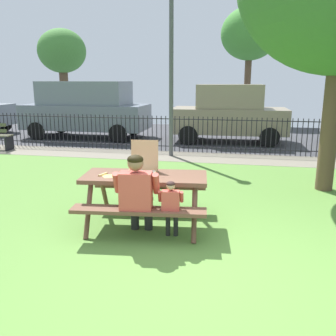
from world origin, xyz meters
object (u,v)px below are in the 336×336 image
object	(u,v)px
parked_car_center	(229,113)
picnic_table_foreground	(145,186)
child_at_table	(171,204)
far_tree_midleft	(250,35)
lamp_post_walkway	(171,58)
pizza_box_open	(143,165)
parked_car_left	(86,108)
pizza_slice_on_table	(109,175)
adult_at_table	(137,193)
far_tree_left	(62,53)

from	to	relation	value
parked_car_center	picnic_table_foreground	bearing A→B (deg)	-96.80
child_at_table	far_tree_midleft	xyz separation A→B (m)	(1.10, 14.97, 3.81)
lamp_post_walkway	far_tree_midleft	world-z (taller)	far_tree_midleft
parked_car_center	far_tree_midleft	distance (m)	7.45
pizza_box_open	parked_car_left	distance (m)	8.84
parked_car_left	far_tree_midleft	xyz separation A→B (m)	(5.95, 6.64, 3.23)
child_at_table	far_tree_midleft	world-z (taller)	far_tree_midleft
picnic_table_foreground	parked_car_center	world-z (taller)	parked_car_center
picnic_table_foreground	parked_car_center	distance (m)	7.92
far_tree_midleft	parked_car_center	bearing A→B (deg)	-95.56
pizza_box_open	far_tree_midleft	size ratio (longest dim) A/B	0.09
pizza_box_open	pizza_slice_on_table	xyz separation A→B (m)	(-0.44, -0.28, -0.10)
adult_at_table	child_at_table	world-z (taller)	adult_at_table
child_at_table	parked_car_left	world-z (taller)	parked_car_left
lamp_post_walkway	parked_car_center	world-z (taller)	lamp_post_walkway
parked_car_center	far_tree_left	distance (m)	11.88
child_at_table	lamp_post_walkway	distance (m)	6.08
far_tree_left	far_tree_midleft	xyz separation A→B (m)	(10.15, 0.00, 0.71)
lamp_post_walkway	child_at_table	bearing A→B (deg)	-79.14
child_at_table	pizza_box_open	bearing A→B (deg)	131.45
adult_at_table	lamp_post_walkway	distance (m)	5.99
picnic_table_foreground	parked_car_left	xyz separation A→B (m)	(-4.37, 7.85, 0.50)
pizza_slice_on_table	picnic_table_foreground	bearing A→B (deg)	16.66
parked_car_center	pizza_slice_on_table	bearing A→B (deg)	-100.19
lamp_post_walkway	parked_car_center	distance (m)	3.57
pizza_slice_on_table	parked_car_left	world-z (taller)	parked_car_left
far_tree_left	far_tree_midleft	bearing A→B (deg)	0.00
pizza_box_open	parked_car_left	xyz separation A→B (m)	(-4.31, 7.72, 0.22)
pizza_box_open	far_tree_midleft	world-z (taller)	far_tree_midleft
parked_car_left	far_tree_left	world-z (taller)	far_tree_left
picnic_table_foreground	far_tree_left	world-z (taller)	far_tree_left
picnic_table_foreground	child_at_table	world-z (taller)	child_at_table
pizza_slice_on_table	parked_car_left	size ratio (longest dim) A/B	0.07
pizza_box_open	far_tree_midleft	xyz separation A→B (m)	(1.64, 14.36, 3.44)
pizza_box_open	parked_car_center	distance (m)	7.78
far_tree_midleft	child_at_table	bearing A→B (deg)	-94.20
adult_at_table	pizza_box_open	bearing A→B (deg)	97.68
child_at_table	far_tree_left	size ratio (longest dim) A/B	0.17
picnic_table_foreground	adult_at_table	xyz separation A→B (m)	(0.03, -0.50, 0.06)
parked_car_left	far_tree_midleft	size ratio (longest dim) A/B	0.82
picnic_table_foreground	lamp_post_walkway	xyz separation A→B (m)	(-0.59, 5.09, 2.10)
lamp_post_walkway	pizza_slice_on_table	bearing A→B (deg)	-89.07
far_tree_left	child_at_table	bearing A→B (deg)	-58.85
child_at_table	pizza_slice_on_table	bearing A→B (deg)	161.50
picnic_table_foreground	child_at_table	distance (m)	0.69
adult_at_table	parked_car_left	distance (m)	9.45
pizza_box_open	far_tree_left	xyz separation A→B (m)	(-8.51, 14.36, 2.73)
far_tree_left	far_tree_midleft	distance (m)	10.18
picnic_table_foreground	parked_car_center	size ratio (longest dim) A/B	0.49
parked_car_center	far_tree_midleft	size ratio (longest dim) A/B	0.70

